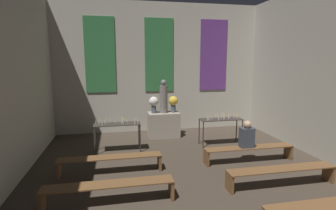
{
  "coord_description": "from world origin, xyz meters",
  "views": [
    {
      "loc": [
        -1.66,
        -0.47,
        2.76
      ],
      "look_at": [
        0.0,
        7.8,
        1.3
      ],
      "focal_mm": 28.0,
      "sensor_mm": 36.0,
      "label": 1
    }
  ],
  "objects_px": {
    "altar": "(164,125)",
    "pew_third_left": "(109,188)",
    "statue": "(164,98)",
    "pew_second_right": "(335,208)",
    "candle_rack_right": "(221,122)",
    "pew_back_right": "(249,150)",
    "pew_third_right": "(281,172)",
    "pew_back_left": "(111,160)",
    "flower_vase_left": "(154,103)",
    "flower_vase_right": "(173,102)",
    "candle_rack_left": "(117,127)",
    "person_seated": "(247,136)"
  },
  "relations": [
    {
      "from": "flower_vase_right",
      "to": "pew_third_left",
      "type": "relative_size",
      "value": 0.24
    },
    {
      "from": "pew_back_right",
      "to": "flower_vase_left",
      "type": "bearing_deg",
      "value": 127.97
    },
    {
      "from": "pew_third_left",
      "to": "pew_third_right",
      "type": "height_order",
      "value": "same"
    },
    {
      "from": "pew_second_right",
      "to": "pew_third_left",
      "type": "bearing_deg",
      "value": 158.67
    },
    {
      "from": "candle_rack_left",
      "to": "statue",
      "type": "bearing_deg",
      "value": 37.82
    },
    {
      "from": "flower_vase_right",
      "to": "pew_back_right",
      "type": "height_order",
      "value": "flower_vase_right"
    },
    {
      "from": "statue",
      "to": "pew_back_left",
      "type": "distance_m",
      "value": 3.55
    },
    {
      "from": "pew_second_right",
      "to": "pew_back_left",
      "type": "height_order",
      "value": "same"
    },
    {
      "from": "candle_rack_right",
      "to": "pew_back_right",
      "type": "height_order",
      "value": "candle_rack_right"
    },
    {
      "from": "flower_vase_left",
      "to": "pew_back_right",
      "type": "bearing_deg",
      "value": -52.03
    },
    {
      "from": "pew_third_right",
      "to": "flower_vase_right",
      "type": "bearing_deg",
      "value": 109.26
    },
    {
      "from": "flower_vase_left",
      "to": "pew_third_left",
      "type": "relative_size",
      "value": 0.24
    },
    {
      "from": "statue",
      "to": "person_seated",
      "type": "relative_size",
      "value": 1.61
    },
    {
      "from": "flower_vase_left",
      "to": "pew_back_left",
      "type": "xyz_separation_m",
      "value": [
        -1.49,
        -2.82,
        -0.93
      ]
    },
    {
      "from": "pew_back_left",
      "to": "altar",
      "type": "bearing_deg",
      "value": 56.81
    },
    {
      "from": "altar",
      "to": "flower_vase_left",
      "type": "xyz_separation_m",
      "value": [
        -0.36,
        0.0,
        0.81
      ]
    },
    {
      "from": "pew_back_right",
      "to": "person_seated",
      "type": "distance_m",
      "value": 0.43
    },
    {
      "from": "flower_vase_right",
      "to": "candle_rack_left",
      "type": "distance_m",
      "value": 2.44
    },
    {
      "from": "altar",
      "to": "pew_back_left",
      "type": "height_order",
      "value": "altar"
    },
    {
      "from": "pew_third_left",
      "to": "pew_back_left",
      "type": "bearing_deg",
      "value": 90.0
    },
    {
      "from": "flower_vase_left",
      "to": "candle_rack_right",
      "type": "bearing_deg",
      "value": -32.6
    },
    {
      "from": "statue",
      "to": "pew_back_right",
      "type": "relative_size",
      "value": 0.47
    },
    {
      "from": "flower_vase_left",
      "to": "candle_rack_left",
      "type": "bearing_deg",
      "value": -135.31
    },
    {
      "from": "flower_vase_left",
      "to": "statue",
      "type": "bearing_deg",
      "value": 0.0
    },
    {
      "from": "statue",
      "to": "candle_rack_left",
      "type": "height_order",
      "value": "statue"
    },
    {
      "from": "candle_rack_right",
      "to": "pew_back_right",
      "type": "distance_m",
      "value": 1.61
    },
    {
      "from": "altar",
      "to": "pew_third_left",
      "type": "height_order",
      "value": "altar"
    },
    {
      "from": "pew_back_left",
      "to": "pew_third_right",
      "type": "bearing_deg",
      "value": -21.33
    },
    {
      "from": "statue",
      "to": "pew_second_right",
      "type": "relative_size",
      "value": 0.47
    },
    {
      "from": "candle_rack_right",
      "to": "pew_back_right",
      "type": "xyz_separation_m",
      "value": [
        0.19,
        -1.54,
        -0.43
      ]
    },
    {
      "from": "pew_second_right",
      "to": "pew_back_left",
      "type": "relative_size",
      "value": 1.0
    },
    {
      "from": "candle_rack_left",
      "to": "candle_rack_right",
      "type": "relative_size",
      "value": 1.0
    },
    {
      "from": "altar",
      "to": "person_seated",
      "type": "bearing_deg",
      "value": -58.03
    },
    {
      "from": "candle_rack_left",
      "to": "candle_rack_right",
      "type": "xyz_separation_m",
      "value": [
        3.31,
        -0.0,
        0.0
      ]
    },
    {
      "from": "pew_third_right",
      "to": "pew_back_left",
      "type": "height_order",
      "value": "same"
    },
    {
      "from": "flower_vase_right",
      "to": "candle_rack_right",
      "type": "height_order",
      "value": "flower_vase_right"
    },
    {
      "from": "altar",
      "to": "pew_back_left",
      "type": "xyz_separation_m",
      "value": [
        -1.85,
        -2.82,
        -0.12
      ]
    },
    {
      "from": "candle_rack_right",
      "to": "pew_back_left",
      "type": "distance_m",
      "value": 3.85
    },
    {
      "from": "altar",
      "to": "pew_back_right",
      "type": "height_order",
      "value": "altar"
    },
    {
      "from": "flower_vase_right",
      "to": "pew_back_left",
      "type": "bearing_deg",
      "value": -127.97
    },
    {
      "from": "altar",
      "to": "statue",
      "type": "bearing_deg",
      "value": 0.0
    },
    {
      "from": "flower_vase_left",
      "to": "pew_back_right",
      "type": "distance_m",
      "value": 3.7
    },
    {
      "from": "candle_rack_right",
      "to": "pew_third_left",
      "type": "bearing_deg",
      "value": -139.64
    },
    {
      "from": "pew_back_left",
      "to": "pew_second_right",
      "type": "bearing_deg",
      "value": -38.0
    },
    {
      "from": "altar",
      "to": "statue",
      "type": "relative_size",
      "value": 0.93
    },
    {
      "from": "flower_vase_right",
      "to": "candle_rack_left",
      "type": "height_order",
      "value": "flower_vase_right"
    },
    {
      "from": "statue",
      "to": "candle_rack_left",
      "type": "distance_m",
      "value": 2.2
    },
    {
      "from": "pew_third_left",
      "to": "pew_back_right",
      "type": "xyz_separation_m",
      "value": [
        3.69,
        1.44,
        0.0
      ]
    },
    {
      "from": "flower_vase_left",
      "to": "candle_rack_right",
      "type": "xyz_separation_m",
      "value": [
        2.01,
        -1.29,
        -0.5
      ]
    },
    {
      "from": "pew_third_left",
      "to": "pew_back_left",
      "type": "relative_size",
      "value": 1.0
    }
  ]
}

